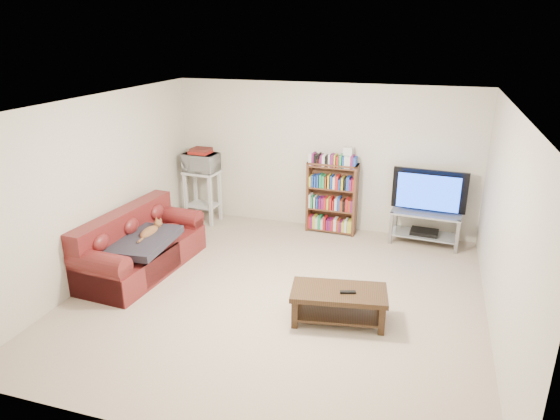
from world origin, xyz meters
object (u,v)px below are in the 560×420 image
(sofa, at_px, (138,249))
(coffee_table, at_px, (339,300))
(tv_stand, at_px, (425,222))
(bookshelf, at_px, (332,197))

(sofa, distance_m, coffee_table, 2.96)
(coffee_table, height_order, tv_stand, tv_stand)
(sofa, bearing_deg, coffee_table, -5.08)
(sofa, height_order, coffee_table, sofa)
(sofa, height_order, tv_stand, sofa)
(coffee_table, xyz_separation_m, bookshelf, (-0.63, 2.64, 0.33))
(sofa, bearing_deg, tv_stand, 33.45)
(coffee_table, distance_m, bookshelf, 2.73)
(tv_stand, xyz_separation_m, bookshelf, (-1.50, 0.05, 0.26))
(sofa, relative_size, tv_stand, 1.87)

